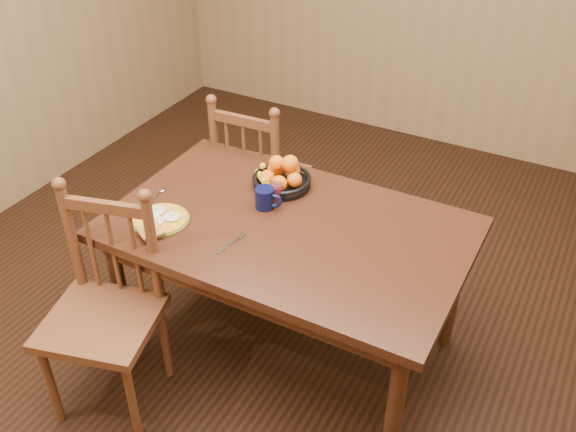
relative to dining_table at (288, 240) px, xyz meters
The scene contains 10 objects.
room 0.68m from the dining_table, ahead, with size 4.52×5.02×2.72m.
dining_table is the anchor object (origin of this frame).
chair_far 0.87m from the dining_table, 129.95° to the left, with size 0.48×0.46×1.00m.
chair_near 0.86m from the dining_table, 131.48° to the right, with size 0.56×0.55×1.03m.
breakfast_plate 0.59m from the dining_table, 153.90° to the right, with size 0.26×0.31×0.04m.
fork 0.29m from the dining_table, 122.76° to the right, with size 0.05×0.18×0.00m.
spoon 0.68m from the dining_table, behind, with size 0.05×0.16×0.01m.
coffee_mug 0.22m from the dining_table, 154.61° to the left, with size 0.13×0.09×0.10m.
juice_glass 0.25m from the dining_table, 133.65° to the left, with size 0.06×0.06×0.09m.
fruit_bowl 0.36m from the dining_table, 123.84° to the left, with size 0.29×0.29×0.17m.
Camera 1 is at (1.11, -2.05, 2.43)m, focal length 40.00 mm.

